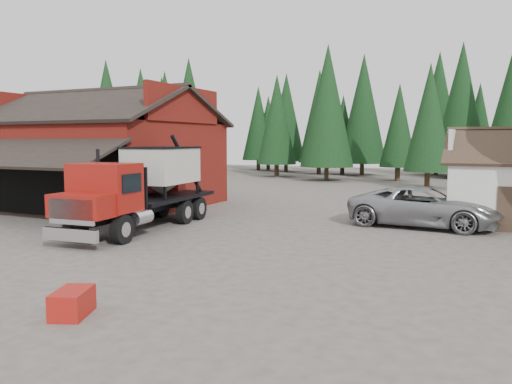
% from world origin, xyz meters
% --- Properties ---
extents(ground, '(120.00, 120.00, 0.00)m').
position_xyz_m(ground, '(0.00, 0.00, 0.00)').
color(ground, '#4D453D').
rests_on(ground, ground).
extents(red_barn, '(12.80, 13.63, 7.18)m').
position_xyz_m(red_barn, '(-11.00, 9.90, 2.69)').
color(red_barn, maroon).
rests_on(red_barn, ground).
extents(conifer_backdrop, '(76.00, 16.00, 16.00)m').
position_xyz_m(conifer_backdrop, '(0.00, 42.00, 0.00)').
color(conifer_backdrop, black).
rests_on(conifer_backdrop, ground).
extents(near_pine_a, '(4.40, 4.40, 11.40)m').
position_xyz_m(near_pine_a, '(-22.00, 28.00, 6.39)').
color(near_pine_a, '#382619').
rests_on(near_pine_a, ground).
extents(near_pine_b, '(3.96, 3.96, 10.40)m').
position_xyz_m(near_pine_b, '(6.00, 30.00, 5.89)').
color(near_pine_b, '#382619').
rests_on(near_pine_b, ground).
extents(near_pine_d, '(5.28, 5.28, 13.40)m').
position_xyz_m(near_pine_d, '(-4.00, 34.00, 7.39)').
color(near_pine_d, '#382619').
rests_on(near_pine_d, ground).
extents(feed_truck, '(3.35, 9.62, 4.27)m').
position_xyz_m(feed_truck, '(-3.35, 4.03, 2.00)').
color(feed_truck, black).
rests_on(feed_truck, ground).
extents(silver_car, '(6.85, 3.47, 1.86)m').
position_xyz_m(silver_car, '(8.00, 10.00, 0.93)').
color(silver_car, '#94959B').
rests_on(silver_car, ground).
extents(equip_box, '(1.06, 1.28, 0.60)m').
position_xyz_m(equip_box, '(2.22, -5.78, 0.30)').
color(equip_box, maroon).
rests_on(equip_box, ground).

